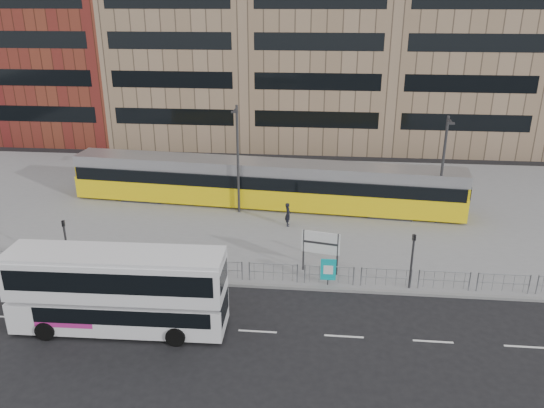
# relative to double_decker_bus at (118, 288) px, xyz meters

# --- Properties ---
(ground) EXTENTS (120.00, 120.00, 0.00)m
(ground) POSITION_rel_double_decker_bus_xyz_m (4.39, 4.33, -2.13)
(ground) COLOR black
(ground) RESTS_ON ground
(plaza) EXTENTS (64.00, 24.00, 0.15)m
(plaza) POSITION_rel_double_decker_bus_xyz_m (4.39, 16.33, -2.05)
(plaza) COLOR gray
(plaza) RESTS_ON ground
(kerb) EXTENTS (64.00, 0.25, 0.17)m
(kerb) POSITION_rel_double_decker_bus_xyz_m (4.39, 4.38, -2.05)
(kerb) COLOR gray
(kerb) RESTS_ON ground
(building_row) EXTENTS (70.40, 18.40, 31.20)m
(building_row) POSITION_rel_double_decker_bus_xyz_m (5.94, 38.60, 10.78)
(building_row) COLOR brown
(building_row) RESTS_ON ground
(pedestrian_barrier) EXTENTS (32.07, 0.07, 1.10)m
(pedestrian_barrier) POSITION_rel_double_decker_bus_xyz_m (6.39, 4.83, -1.15)
(pedestrian_barrier) COLOR #979AA0
(pedestrian_barrier) RESTS_ON plaza
(road_markings) EXTENTS (62.00, 0.12, 0.01)m
(road_markings) POSITION_rel_double_decker_bus_xyz_m (5.39, 0.33, -2.12)
(road_markings) COLOR white
(road_markings) RESTS_ON ground
(double_decker_bus) EXTENTS (9.90, 2.72, 3.94)m
(double_decker_bus) POSITION_rel_double_decker_bus_xyz_m (0.00, 0.00, 0.00)
(double_decker_bus) COLOR white
(double_decker_bus) RESTS_ON ground
(tram) EXTENTS (28.68, 5.07, 3.37)m
(tram) POSITION_rel_double_decker_bus_xyz_m (4.87, 16.12, -0.29)
(tram) COLOR yellow
(tram) RESTS_ON plaza
(station_sign) EXTENTS (2.10, 0.51, 2.45)m
(station_sign) POSITION_rel_double_decker_bus_xyz_m (9.18, 6.12, -0.28)
(station_sign) COLOR #2D2D30
(station_sign) RESTS_ON plaza
(ad_panel) EXTENTS (0.82, 0.08, 1.53)m
(ad_panel) POSITION_rel_double_decker_bus_xyz_m (9.63, 4.73, -1.08)
(ad_panel) COLOR #2D2D30
(ad_panel) RESTS_ON plaza
(pedestrian) EXTENTS (0.48, 0.64, 1.62)m
(pedestrian) POSITION_rel_double_decker_bus_xyz_m (6.94, 12.47, -1.17)
(pedestrian) COLOR black
(pedestrian) RESTS_ON plaza
(traffic_light_west) EXTENTS (0.20, 0.23, 3.10)m
(traffic_light_west) POSITION_rel_double_decker_bus_xyz_m (-4.78, 4.83, -0.00)
(traffic_light_west) COLOR #2D2D30
(traffic_light_west) RESTS_ON plaza
(traffic_light_east) EXTENTS (0.22, 0.24, 3.10)m
(traffic_light_east) POSITION_rel_double_decker_bus_xyz_m (13.93, 4.83, -0.00)
(traffic_light_east) COLOR #2D2D30
(traffic_light_east) RESTS_ON plaza
(lamp_post_west) EXTENTS (0.45, 1.04, 7.70)m
(lamp_post_west) POSITION_rel_double_decker_bus_xyz_m (3.29, 14.52, 2.24)
(lamp_post_west) COLOR #2D2D30
(lamp_post_west) RESTS_ON plaza
(lamp_post_east) EXTENTS (0.45, 1.04, 7.37)m
(lamp_post_east) POSITION_rel_double_decker_bus_xyz_m (17.01, 13.94, 2.07)
(lamp_post_east) COLOR #2D2D30
(lamp_post_east) RESTS_ON plaza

